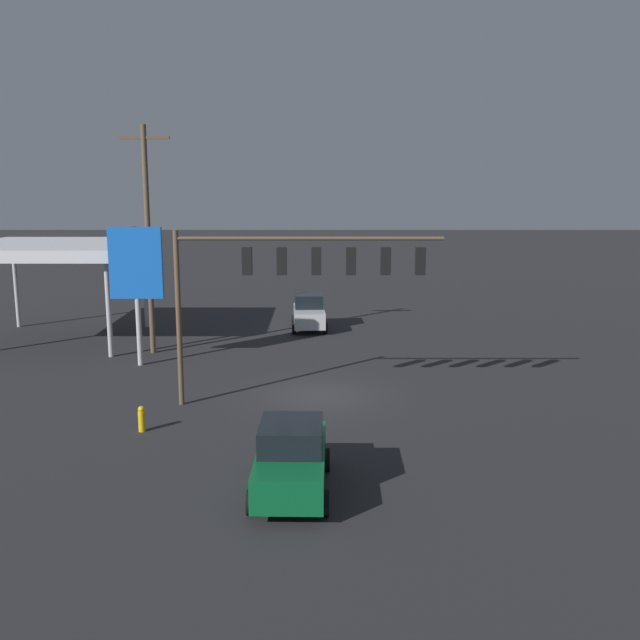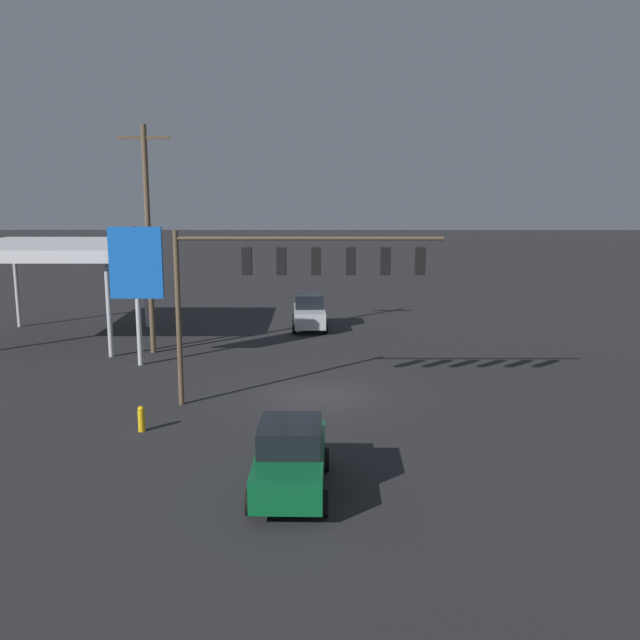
{
  "view_description": "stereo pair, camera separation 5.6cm",
  "coord_description": "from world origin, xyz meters",
  "px_view_note": "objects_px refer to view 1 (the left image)",
  "views": [
    {
      "loc": [
        -0.02,
        26.91,
        8.2
      ],
      "look_at": [
        0.0,
        -2.0,
        2.63
      ],
      "focal_mm": 40.0,
      "sensor_mm": 36.0,
      "label": 1
    },
    {
      "loc": [
        -0.08,
        26.91,
        8.2
      ],
      "look_at": [
        0.0,
        -2.0,
        2.63
      ],
      "focal_mm": 40.0,
      "sensor_mm": 36.0,
      "label": 2
    }
  ],
  "objects_px": {
    "utility_pole": "(148,236)",
    "price_sign": "(136,268)",
    "hatchback_crossing": "(309,313)",
    "sedan_far": "(291,458)",
    "fire_hydrant": "(142,419)",
    "traffic_signal_assembly": "(297,270)"
  },
  "relations": [
    {
      "from": "utility_pole",
      "to": "price_sign",
      "type": "relative_size",
      "value": 1.73
    },
    {
      "from": "hatchback_crossing",
      "to": "sedan_far",
      "type": "height_order",
      "value": "hatchback_crossing"
    },
    {
      "from": "hatchback_crossing",
      "to": "sedan_far",
      "type": "distance_m",
      "value": 21.76
    },
    {
      "from": "fire_hydrant",
      "to": "price_sign",
      "type": "bearing_deg",
      "value": -75.73
    },
    {
      "from": "traffic_signal_assembly",
      "to": "hatchback_crossing",
      "type": "height_order",
      "value": "traffic_signal_assembly"
    },
    {
      "from": "utility_pole",
      "to": "price_sign",
      "type": "distance_m",
      "value": 2.73
    },
    {
      "from": "utility_pole",
      "to": "traffic_signal_assembly",
      "type": "bearing_deg",
      "value": 131.68
    },
    {
      "from": "price_sign",
      "to": "sedan_far",
      "type": "height_order",
      "value": "price_sign"
    },
    {
      "from": "sedan_far",
      "to": "traffic_signal_assembly",
      "type": "bearing_deg",
      "value": -178.5
    },
    {
      "from": "hatchback_crossing",
      "to": "sedan_far",
      "type": "relative_size",
      "value": 0.87
    },
    {
      "from": "traffic_signal_assembly",
      "to": "hatchback_crossing",
      "type": "xyz_separation_m",
      "value": [
        -0.19,
        -14.06,
        -4.14
      ]
    },
    {
      "from": "sedan_far",
      "to": "utility_pole",
      "type": "bearing_deg",
      "value": -154.02
    },
    {
      "from": "traffic_signal_assembly",
      "to": "fire_hydrant",
      "type": "bearing_deg",
      "value": 30.24
    },
    {
      "from": "traffic_signal_assembly",
      "to": "fire_hydrant",
      "type": "xyz_separation_m",
      "value": [
        5.14,
        3.0,
        -4.65
      ]
    },
    {
      "from": "traffic_signal_assembly",
      "to": "utility_pole",
      "type": "relative_size",
      "value": 0.9
    },
    {
      "from": "price_sign",
      "to": "hatchback_crossing",
      "type": "xyz_separation_m",
      "value": [
        -7.59,
        -8.18,
        -3.5
      ]
    },
    {
      "from": "hatchback_crossing",
      "to": "fire_hydrant",
      "type": "xyz_separation_m",
      "value": [
        5.33,
        17.06,
        -0.51
      ]
    },
    {
      "from": "sedan_far",
      "to": "fire_hydrant",
      "type": "xyz_separation_m",
      "value": [
        5.21,
        -4.7,
        -0.51
      ]
    },
    {
      "from": "price_sign",
      "to": "fire_hydrant",
      "type": "bearing_deg",
      "value": 104.27
    },
    {
      "from": "utility_pole",
      "to": "sedan_far",
      "type": "relative_size",
      "value": 2.45
    },
    {
      "from": "price_sign",
      "to": "fire_hydrant",
      "type": "height_order",
      "value": "price_sign"
    },
    {
      "from": "utility_pole",
      "to": "price_sign",
      "type": "xyz_separation_m",
      "value": [
        0.02,
        2.41,
        -1.28
      ]
    }
  ]
}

